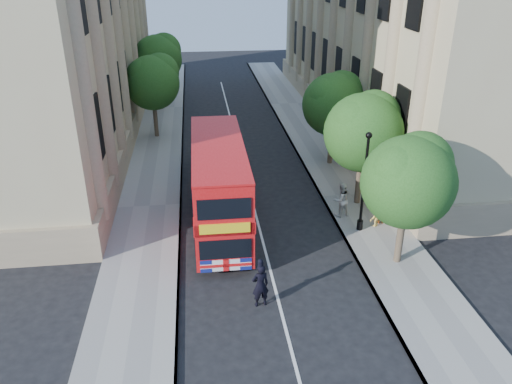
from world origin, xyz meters
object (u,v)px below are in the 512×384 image
object	(u,v)px
lamp_post	(364,186)
double_decker_bus	(219,184)
woman_pedestrian	(341,200)
police_constable	(260,285)
box_van	(215,151)

from	to	relation	value
lamp_post	double_decker_bus	bearing A→B (deg)	168.77
lamp_post	woman_pedestrian	size ratio (longest dim) A/B	2.74
police_constable	woman_pedestrian	bearing A→B (deg)	-138.70
double_decker_bus	woman_pedestrian	bearing A→B (deg)	1.82
police_constable	woman_pedestrian	distance (m)	8.54
lamp_post	double_decker_bus	xyz separation A→B (m)	(-6.96, 1.38, -0.08)
lamp_post	double_decker_bus	world-z (taller)	lamp_post
police_constable	woman_pedestrian	world-z (taller)	woman_pedestrian
lamp_post	woman_pedestrian	bearing A→B (deg)	110.37
box_van	police_constable	world-z (taller)	box_van
double_decker_bus	box_van	world-z (taller)	double_decker_bus
police_constable	woman_pedestrian	xyz separation A→B (m)	(5.19, 6.79, 0.11)
double_decker_bus	woman_pedestrian	world-z (taller)	double_decker_bus
box_van	woman_pedestrian	world-z (taller)	box_van
box_van	police_constable	size ratio (longest dim) A/B	2.59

